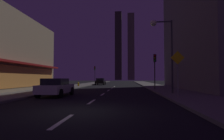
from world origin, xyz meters
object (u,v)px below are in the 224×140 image
at_px(pedestrian_crossing_sign, 178,70).
at_px(car_parked_far, 101,81).
at_px(car_parked_near, 56,87).
at_px(traffic_light_near_right, 155,64).
at_px(traffic_light_far_left, 95,71).
at_px(fire_hydrant_far_left, 78,84).
at_px(street_lamp_right, 162,38).

bearing_deg(pedestrian_crossing_sign, car_parked_far, 108.47).
distance_m(car_parked_near, car_parked_far, 25.51).
bearing_deg(traffic_light_near_right, car_parked_far, 116.72).
relative_size(traffic_light_near_right, pedestrian_crossing_sign, 1.33).
xyz_separation_m(traffic_light_near_right, traffic_light_far_left, (-11.00, 21.58, 0.00)).
bearing_deg(traffic_light_far_left, traffic_light_near_right, -62.99).
bearing_deg(car_parked_far, traffic_light_far_left, 118.47).
height_order(car_parked_far, traffic_light_far_left, traffic_light_far_left).
bearing_deg(fire_hydrant_far_left, traffic_light_far_left, 88.29).
bearing_deg(car_parked_near, street_lamp_right, 12.39).
bearing_deg(traffic_light_near_right, pedestrian_crossing_sign, -89.40).
bearing_deg(fire_hydrant_far_left, car_parked_far, 76.95).
relative_size(car_parked_far, street_lamp_right, 0.64).
distance_m(car_parked_near, street_lamp_right, 10.16).
bearing_deg(traffic_light_far_left, pedestrian_crossing_sign, -70.33).
relative_size(traffic_light_near_right, street_lamp_right, 0.64).
distance_m(traffic_light_near_right, street_lamp_right, 5.77).
bearing_deg(car_parked_near, car_parked_far, 90.00).
bearing_deg(car_parked_near, traffic_light_far_left, 93.75).
distance_m(car_parked_near, fire_hydrant_far_left, 15.75).
xyz_separation_m(car_parked_far, fire_hydrant_far_left, (-2.30, -9.92, -0.29)).
distance_m(car_parked_far, traffic_light_far_left, 4.68).
bearing_deg(car_parked_near, fire_hydrant_far_left, 98.40).
relative_size(car_parked_near, traffic_light_near_right, 1.01).
bearing_deg(traffic_light_near_right, traffic_light_far_left, 117.01).
bearing_deg(traffic_light_far_left, street_lamp_right, -68.08).
height_order(car_parked_near, pedestrian_crossing_sign, pedestrian_crossing_sign).
relative_size(car_parked_far, traffic_light_far_left, 1.01).
xyz_separation_m(car_parked_near, car_parked_far, (0.00, 25.51, 0.00)).
bearing_deg(street_lamp_right, car_parked_far, 110.89).
bearing_deg(traffic_light_far_left, fire_hydrant_far_left, -91.71).
bearing_deg(fire_hydrant_far_left, car_parked_near, -81.60).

